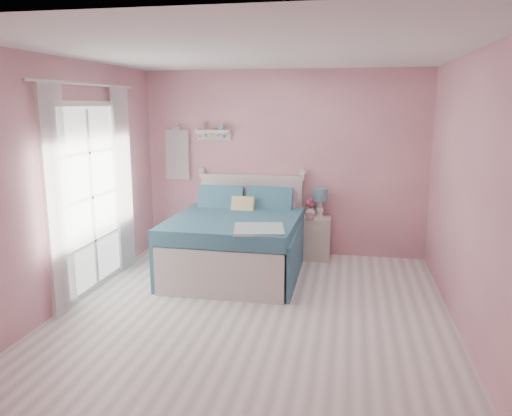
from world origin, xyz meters
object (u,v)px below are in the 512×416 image
(bed, at_px, (237,242))
(vase, at_px, (311,211))
(teacup, at_px, (310,217))
(table_lamp, at_px, (320,197))
(nightstand, at_px, (315,238))

(bed, bearing_deg, vase, 44.73)
(teacup, bearing_deg, table_lamp, 61.33)
(table_lamp, distance_m, teacup, 0.34)
(nightstand, relative_size, table_lamp, 1.50)
(bed, height_order, teacup, bed)
(vase, bearing_deg, table_lamp, 3.25)
(bed, xyz_separation_m, table_lamp, (0.99, 0.82, 0.47))
(nightstand, xyz_separation_m, table_lamp, (0.05, 0.06, 0.57))
(nightstand, relative_size, teacup, 5.98)
(nightstand, bearing_deg, table_lamp, 49.56)
(bed, xyz_separation_m, teacup, (0.87, 0.61, 0.23))
(nightstand, bearing_deg, vase, 146.01)
(bed, bearing_deg, table_lamp, 41.08)
(bed, height_order, vase, bed)
(bed, distance_m, vase, 1.22)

